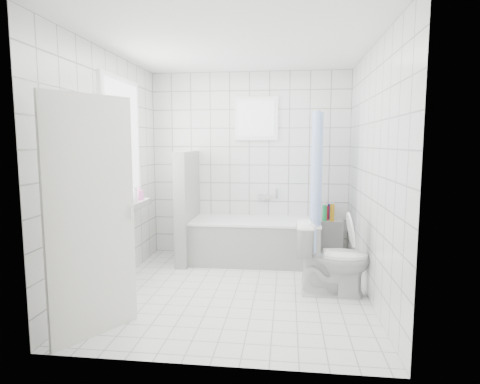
# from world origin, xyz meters

# --- Properties ---
(ground) EXTENTS (3.00, 3.00, 0.00)m
(ground) POSITION_xyz_m (0.00, 0.00, 0.00)
(ground) COLOR white
(ground) RESTS_ON ground
(ceiling) EXTENTS (3.00, 3.00, 0.00)m
(ceiling) POSITION_xyz_m (0.00, 0.00, 2.60)
(ceiling) COLOR white
(ceiling) RESTS_ON ground
(wall_back) EXTENTS (2.80, 0.02, 2.60)m
(wall_back) POSITION_xyz_m (0.00, 1.50, 1.30)
(wall_back) COLOR white
(wall_back) RESTS_ON ground
(wall_front) EXTENTS (2.80, 0.02, 2.60)m
(wall_front) POSITION_xyz_m (0.00, -1.50, 1.30)
(wall_front) COLOR white
(wall_front) RESTS_ON ground
(wall_left) EXTENTS (0.02, 3.00, 2.60)m
(wall_left) POSITION_xyz_m (-1.40, 0.00, 1.30)
(wall_left) COLOR white
(wall_left) RESTS_ON ground
(wall_right) EXTENTS (0.02, 3.00, 2.60)m
(wall_right) POSITION_xyz_m (1.40, 0.00, 1.30)
(wall_right) COLOR white
(wall_right) RESTS_ON ground
(window_left) EXTENTS (0.01, 0.90, 1.40)m
(window_left) POSITION_xyz_m (-1.35, 0.30, 1.60)
(window_left) COLOR white
(window_left) RESTS_ON wall_left
(window_back) EXTENTS (0.50, 0.01, 0.50)m
(window_back) POSITION_xyz_m (0.10, 1.46, 1.95)
(window_back) COLOR white
(window_back) RESTS_ON wall_back
(window_sill) EXTENTS (0.18, 1.02, 0.08)m
(window_sill) POSITION_xyz_m (-1.31, 0.30, 0.86)
(window_sill) COLOR white
(window_sill) RESTS_ON wall_left
(door) EXTENTS (0.45, 0.70, 2.00)m
(door) POSITION_xyz_m (-1.04, -1.14, 1.00)
(door) COLOR silver
(door) RESTS_ON ground
(bathtub) EXTENTS (1.71, 0.77, 0.58)m
(bathtub) POSITION_xyz_m (0.12, 1.12, 0.29)
(bathtub) COLOR white
(bathtub) RESTS_ON ground
(partition_wall) EXTENTS (0.15, 0.85, 1.50)m
(partition_wall) POSITION_xyz_m (-0.80, 1.07, 0.75)
(partition_wall) COLOR white
(partition_wall) RESTS_ON ground
(tiled_ledge) EXTENTS (0.40, 0.24, 0.55)m
(tiled_ledge) POSITION_xyz_m (1.11, 1.38, 0.28)
(tiled_ledge) COLOR white
(tiled_ledge) RESTS_ON ground
(toilet) EXTENTS (0.77, 0.45, 0.78)m
(toilet) POSITION_xyz_m (1.03, 0.03, 0.39)
(toilet) COLOR white
(toilet) RESTS_ON ground
(curtain_rod) EXTENTS (0.02, 0.80, 0.02)m
(curtain_rod) POSITION_xyz_m (0.92, 1.10, 2.00)
(curtain_rod) COLOR silver
(curtain_rod) RESTS_ON wall_back
(shower_curtain) EXTENTS (0.14, 0.48, 1.78)m
(shower_curtain) POSITION_xyz_m (0.92, 0.97, 1.10)
(shower_curtain) COLOR #5688FF
(shower_curtain) RESTS_ON curtain_rod
(tub_faucet) EXTENTS (0.18, 0.06, 0.06)m
(tub_faucet) POSITION_xyz_m (0.22, 1.46, 0.85)
(tub_faucet) COLOR silver
(tub_faucet) RESTS_ON wall_back
(sill_bottles) EXTENTS (0.17, 0.80, 0.33)m
(sill_bottles) POSITION_xyz_m (-1.30, 0.18, 1.03)
(sill_bottles) COLOR white
(sill_bottles) RESTS_ON window_sill
(ledge_bottles) EXTENTS (0.16, 0.19, 0.24)m
(ledge_bottles) POSITION_xyz_m (1.11, 1.35, 0.66)
(ledge_bottles) COLOR green
(ledge_bottles) RESTS_ON tiled_ledge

